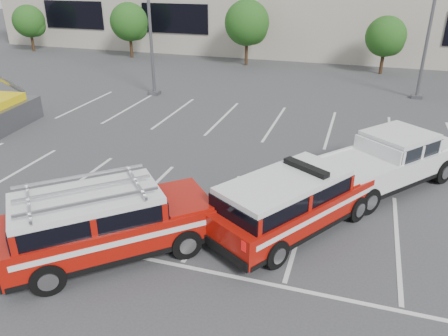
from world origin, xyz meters
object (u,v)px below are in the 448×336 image
(tree_left, at_px, (130,23))
(tree_mid_left, at_px, (248,24))
(tree_mid_right, at_px, (387,38))
(fire_chief_suv, at_px, (293,205))
(light_pole_left, at_px, (148,3))
(ladder_suv, at_px, (107,227))
(tree_far_left, at_px, (30,22))
(white_pickup, at_px, (386,166))
(light_pole_mid, at_px, (434,4))

(tree_left, relative_size, tree_mid_left, 0.91)
(tree_mid_left, distance_m, tree_mid_right, 10.01)
(tree_left, relative_size, fire_chief_suv, 0.77)
(light_pole_left, bearing_deg, tree_mid_right, 37.50)
(light_pole_left, bearing_deg, ladder_suv, -68.19)
(tree_far_left, xyz_separation_m, tree_left, (10.00, 0.00, 0.27))
(fire_chief_suv, bearing_deg, tree_mid_right, 115.18)
(white_pickup, bearing_deg, fire_chief_suv, -85.32)
(tree_left, xyz_separation_m, fire_chief_suv, (17.33, -22.27, -1.98))
(fire_chief_suv, height_order, ladder_suv, ladder_suv)
(light_pole_mid, relative_size, fire_chief_suv, 1.79)
(tree_mid_right, height_order, white_pickup, tree_mid_right)
(tree_mid_right, height_order, light_pole_left, light_pole_left)
(tree_mid_left, height_order, light_pole_left, light_pole_left)
(tree_mid_right, relative_size, fire_chief_suv, 0.70)
(tree_mid_left, bearing_deg, tree_far_left, -180.00)
(light_pole_mid, xyz_separation_m, white_pickup, (-1.97, -12.40, -4.44))
(white_pickup, bearing_deg, light_pole_left, -173.76)
(tree_mid_left, xyz_separation_m, light_pole_mid, (11.91, -6.05, 2.14))
(tree_mid_right, xyz_separation_m, ladder_suv, (-7.11, -24.99, -1.65))
(tree_left, relative_size, light_pole_left, 0.43)
(tree_left, height_order, tree_mid_left, tree_mid_left)
(light_pole_left, relative_size, white_pickup, 1.68)
(tree_left, distance_m, tree_mid_left, 10.00)
(tree_left, xyz_separation_m, white_pickup, (19.94, -18.45, -2.02))
(tree_left, bearing_deg, white_pickup, -42.78)
(tree_left, bearing_deg, tree_far_left, -180.00)
(light_pole_mid, bearing_deg, tree_mid_right, 107.52)
(tree_far_left, xyz_separation_m, tree_mid_right, (30.00, 0.00, 0.00))
(tree_far_left, height_order, tree_mid_left, tree_mid_left)
(tree_mid_left, xyz_separation_m, tree_mid_right, (10.00, -0.00, -0.54))
(tree_mid_left, distance_m, fire_chief_suv, 23.55)
(ladder_suv, bearing_deg, tree_mid_right, 121.71)
(tree_mid_right, distance_m, light_pole_left, 16.72)
(white_pickup, bearing_deg, tree_far_left, -172.59)
(fire_chief_suv, bearing_deg, tree_far_left, 172.85)
(light_pole_left, height_order, ladder_suv, light_pole_left)
(tree_mid_left, height_order, white_pickup, tree_mid_left)
(tree_mid_left, height_order, ladder_suv, tree_mid_left)
(light_pole_mid, distance_m, ladder_suv, 21.42)
(tree_far_left, distance_m, light_pole_mid, 32.59)
(fire_chief_suv, relative_size, white_pickup, 0.94)
(light_pole_left, bearing_deg, white_pickup, -32.82)
(tree_far_left, relative_size, light_pole_left, 0.39)
(white_pickup, relative_size, ladder_suv, 1.13)
(tree_mid_right, bearing_deg, white_pickup, -90.18)
(light_pole_left, bearing_deg, tree_far_left, 149.29)
(light_pole_left, height_order, white_pickup, light_pole_left)
(tree_mid_left, height_order, tree_mid_right, tree_mid_left)
(tree_left, relative_size, ladder_suv, 0.82)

